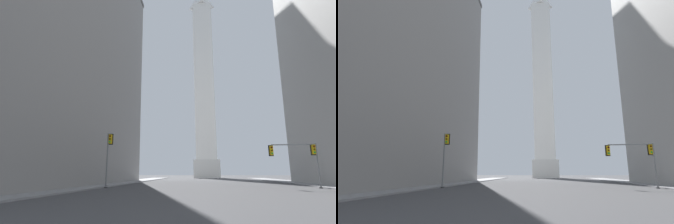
% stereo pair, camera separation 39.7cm
% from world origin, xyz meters
% --- Properties ---
extents(sidewalk_left, '(5.00, 109.11, 0.15)m').
position_xyz_m(sidewalk_left, '(-15.09, 32.73, 0.07)').
color(sidewalk_left, gray).
rests_on(sidewalk_left, ground_plane).
extents(building_left, '(25.69, 52.88, 44.32)m').
position_xyz_m(building_left, '(-27.97, 30.82, 22.17)').
color(building_left, gray).
rests_on(building_left, ground_plane).
extents(obelisk, '(8.71, 8.71, 72.72)m').
position_xyz_m(obelisk, '(0.00, 90.93, 34.88)').
color(obelisk, silver).
rests_on(obelisk, ground_plane).
extents(traffic_light_mid_right, '(5.55, 0.52, 5.09)m').
position_xyz_m(traffic_light_mid_right, '(10.34, 31.51, 3.90)').
color(traffic_light_mid_right, slate).
rests_on(traffic_light_mid_right, ground_plane).
extents(traffic_light_mid_left, '(0.78, 0.50, 6.40)m').
position_xyz_m(traffic_light_mid_left, '(-12.15, 28.94, 4.20)').
color(traffic_light_mid_left, slate).
rests_on(traffic_light_mid_left, ground_plane).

